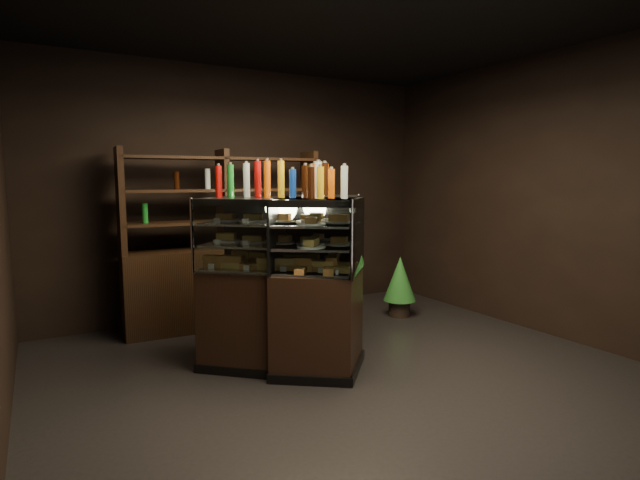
% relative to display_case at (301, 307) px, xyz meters
% --- Properties ---
extents(ground, '(5.00, 5.00, 0.00)m').
position_rel_display_case_xyz_m(ground, '(0.20, -0.60, -0.51)').
color(ground, black).
rests_on(ground, ground).
extents(room_shell, '(5.02, 5.02, 3.01)m').
position_rel_display_case_xyz_m(room_shell, '(0.20, -0.60, 1.43)').
color(room_shell, black).
rests_on(room_shell, ground).
extents(display_case, '(1.85, 1.54, 1.52)m').
position_rel_display_case_xyz_m(display_case, '(0.00, 0.00, 0.00)').
color(display_case, black).
rests_on(display_case, ground).
extents(food_display, '(1.39, 1.12, 0.47)m').
position_rel_display_case_xyz_m(food_display, '(0.00, -0.01, 0.63)').
color(food_display, '#CA8448').
rests_on(food_display, display_case).
extents(bottles_top, '(1.22, 0.98, 0.30)m').
position_rel_display_case_xyz_m(bottles_top, '(-0.00, 0.00, 1.15)').
color(bottles_top, '#B20C0A').
rests_on(bottles_top, display_case).
extents(potted_conifer, '(0.39, 0.39, 0.84)m').
position_rel_display_case_xyz_m(potted_conifer, '(1.75, 0.75, -0.03)').
color(potted_conifer, black).
rests_on(potted_conifer, ground).
extents(back_shelving, '(2.22, 0.52, 2.00)m').
position_rel_display_case_xyz_m(back_shelving, '(-0.23, 1.45, 0.11)').
color(back_shelving, black).
rests_on(back_shelving, ground).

